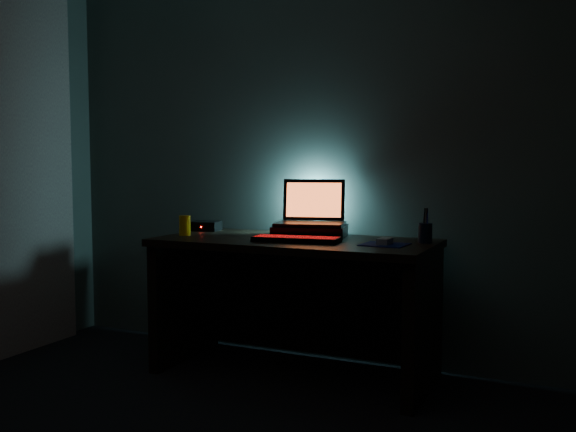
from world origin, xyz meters
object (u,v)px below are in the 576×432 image
at_px(mouse, 385,241).
at_px(juice_glass, 185,225).
at_px(pen_cup, 425,233).
at_px(keyboard, 296,239).
at_px(router, 205,226).
at_px(laptop, 312,214).

relative_size(mouse, juice_glass, 0.87).
bearing_deg(pen_cup, juice_glass, -170.37).
relative_size(keyboard, router, 2.47).
xyz_separation_m(keyboard, juice_glass, (-0.70, 0.01, 0.04)).
height_order(keyboard, pen_cup, pen_cup).
xyz_separation_m(laptop, keyboard, (0.05, -0.33, -0.11)).
bearing_deg(router, juice_glass, -92.73).
bearing_deg(pen_cup, keyboard, -158.93).
bearing_deg(juice_glass, pen_cup, 9.63).
bearing_deg(pen_cup, router, 177.77).
xyz_separation_m(laptop, pen_cup, (0.67, -0.09, -0.07)).
height_order(mouse, juice_glass, juice_glass).
bearing_deg(juice_glass, keyboard, -1.19).
relative_size(keyboard, mouse, 4.81).
distance_m(mouse, pen_cup, 0.24).
xyz_separation_m(keyboard, mouse, (0.46, 0.07, 0.00)).
height_order(pen_cup, juice_glass, juice_glass).
relative_size(laptop, pen_cup, 4.25).
bearing_deg(pen_cup, mouse, -133.92).
height_order(keyboard, juice_glass, juice_glass).
relative_size(laptop, keyboard, 0.91).
bearing_deg(juice_glass, router, 97.57).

